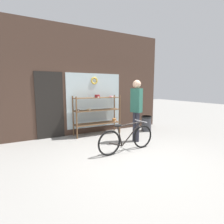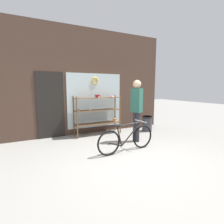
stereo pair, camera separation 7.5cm
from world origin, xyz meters
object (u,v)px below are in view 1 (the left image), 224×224
(pedestrian, at_px, (136,105))
(trash_bin, at_px, (146,123))
(bicycle, at_px, (127,139))
(display_case, at_px, (98,111))

(pedestrian, bearing_deg, trash_bin, -70.17)
(trash_bin, bearing_deg, pedestrian, -142.33)
(trash_bin, bearing_deg, bicycle, -141.47)
(pedestrian, bearing_deg, display_case, 10.43)
(display_case, height_order, pedestrian, pedestrian)
(pedestrian, relative_size, trash_bin, 3.26)
(bicycle, bearing_deg, pedestrian, 36.13)
(pedestrian, xyz_separation_m, trash_bin, (1.10, 0.85, -0.79))
(display_case, height_order, trash_bin, display_case)
(display_case, relative_size, pedestrian, 0.88)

